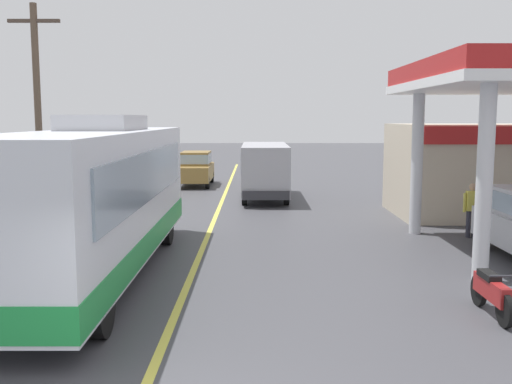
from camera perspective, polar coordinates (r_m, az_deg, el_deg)
name	(u,v)px	position (r m, az deg, el deg)	size (l,w,h in m)	color
ground	(223,199)	(26.16, -3.29, -0.73)	(120.00, 120.00, 0.00)	#424247
lane_divider_stripe	(215,218)	(21.23, -4.06, -2.58)	(0.16, 50.00, 0.01)	#D8CC4C
coach_bus_main	(95,201)	(13.82, -15.48, -0.90)	(2.60, 11.04, 3.69)	silver
minibus_opposing_lane	(265,166)	(26.28, 0.85, 2.55)	(2.04, 6.13, 2.44)	#A5A5AD
motorcycle_parked_forecourt	(491,292)	(11.67, 21.99, -9.06)	(0.55, 1.80, 0.92)	black
pedestrian_near_pump	(472,207)	(18.87, 20.35, -1.39)	(0.55, 0.22, 1.66)	#33333F
car_trailing_behind_bus	(196,167)	(31.69, -5.92, 2.48)	(1.70, 4.20, 1.82)	olive
utility_pole_roadside	(38,108)	(22.08, -20.57, 7.66)	(1.80, 0.24, 7.55)	brown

